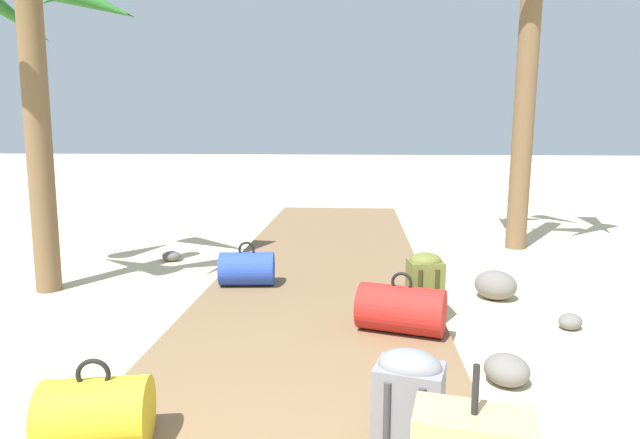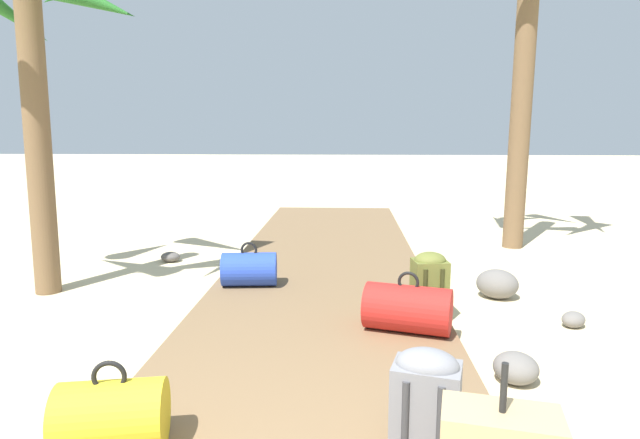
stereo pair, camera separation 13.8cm
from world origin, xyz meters
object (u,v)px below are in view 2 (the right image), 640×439
Objects in this scene: backpack_grey at (426,395)px; palm_tree_near_left at (26,11)px; duffel_bag_red at (408,308)px; duffel_bag_blue at (249,269)px; duffel_bag_yellow at (112,415)px; backpack_olive at (430,280)px.

palm_tree_near_left reaches higher than backpack_grey.
duffel_bag_red is 0.21× the size of palm_tree_near_left.
duffel_bag_blue is 0.77× the size of duffel_bag_red.
duffel_bag_yellow is 0.77× the size of duffel_bag_red.
palm_tree_near_left is (-2.03, -0.02, 2.45)m from duffel_bag_blue.
backpack_grey is at bearing -62.94° from duffel_bag_blue.
backpack_olive is 2.78m from duffel_bag_yellow.
backpack_grey is 1.50m from duffel_bag_red.
duffel_bag_red is (0.08, 1.50, -0.08)m from backpack_grey.
backpack_olive is 0.92× the size of duffel_bag_yellow.
duffel_bag_yellow is at bearing -131.24° from backpack_olive.
duffel_bag_yellow is (-1.51, -0.10, -0.09)m from backpack_grey.
backpack_grey is 1.52m from duffel_bag_yellow.
backpack_grey is 0.89× the size of duffel_bag_yellow.
duffel_bag_red is at bearing -115.99° from backpack_olive.
duffel_bag_blue is at bearing 141.43° from duffel_bag_red.
duffel_bag_blue is at bearing 0.66° from palm_tree_near_left.
backpack_grey is at bearing 3.95° from duffel_bag_yellow.
palm_tree_near_left is at bearing -179.34° from duffel_bag_blue.
duffel_bag_yellow is at bearing -176.05° from backpack_grey.
backpack_olive is 1.03× the size of backpack_grey.
backpack_grey is at bearing -93.12° from duffel_bag_red.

